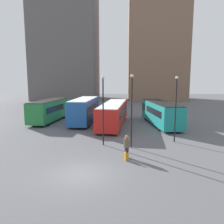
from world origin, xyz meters
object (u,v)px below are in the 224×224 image
lamp_post_0 (176,104)px  bus_3 (160,112)px  suitcase (126,156)px  bus_1 (84,110)px  traveler (127,144)px  lamp_post_2 (132,106)px  bus_2 (114,113)px  bus_0 (50,110)px  lamp_post_1 (103,105)px

lamp_post_0 → bus_3: bearing=89.3°
suitcase → lamp_post_0: lamp_post_0 is taller
bus_1 → suitcase: size_ratio=10.68×
traveler → lamp_post_2: lamp_post_2 is taller
lamp_post_0 → bus_2: bearing=127.5°
bus_2 → bus_1: bearing=79.7°
bus_0 → bus_3: bus_0 is taller
traveler → lamp_post_2: (0.47, 2.53, 2.62)m
bus_2 → bus_3: size_ratio=1.15×
suitcase → lamp_post_1: bearing=3.6°
bus_1 → suitcase: (5.35, -13.98, -1.49)m
bus_0 → lamp_post_1: size_ratio=1.51×
bus_3 → suitcase: bus_3 is taller
bus_2 → lamp_post_2: size_ratio=1.96×
bus_1 → bus_3: size_ratio=0.85×
suitcase → bus_0: bearing=10.8°
bus_0 → bus_1: 5.19m
bus_0 → bus_3: bearing=-90.3°
lamp_post_1 → lamp_post_2: (2.48, -0.70, 0.06)m
traveler → lamp_post_0: 6.95m
bus_2 → lamp_post_2: (1.83, -9.78, 2.10)m
bus_0 → bus_1: bus_1 is taller
traveler → lamp_post_2: bearing=-34.6°
bus_3 → bus_0: bearing=76.0°
suitcase → lamp_post_2: size_ratio=0.14×
bus_3 → suitcase: size_ratio=12.51×
lamp_post_2 → traveler: bearing=-100.5°
bus_1 → lamp_post_2: (5.86, -10.94, 1.87)m
bus_1 → traveler: bus_1 is taller
bus_3 → suitcase: 14.08m
bus_2 → suitcase: bus_2 is taller
suitcase → lamp_post_0: size_ratio=0.14×
bus_3 → lamp_post_2: size_ratio=1.71×
bus_0 → traveler: bearing=-137.6°
bus_0 → bus_2: (9.12, -2.14, -0.07)m
lamp_post_0 → lamp_post_2: size_ratio=0.98×
bus_0 → lamp_post_2: lamp_post_2 is taller
lamp_post_1 → bus_0: bearing=127.0°
bus_3 → lamp_post_2: 11.18m
bus_3 → lamp_post_0: lamp_post_0 is taller
bus_2 → lamp_post_1: size_ratio=1.99×
traveler → lamp_post_0: bearing=-70.3°
lamp_post_0 → lamp_post_2: bearing=-155.2°
bus_0 → suitcase: bus_0 is taller
bus_3 → traveler: (-4.77, -12.65, -0.57)m
bus_1 → lamp_post_0: 13.61m
traveler → suitcase: size_ratio=2.05×
traveler → suitcase: (-0.04, -0.51, -0.74)m
bus_1 → lamp_post_0: size_ratio=1.49×
bus_2 → suitcase: bearing=-168.3°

